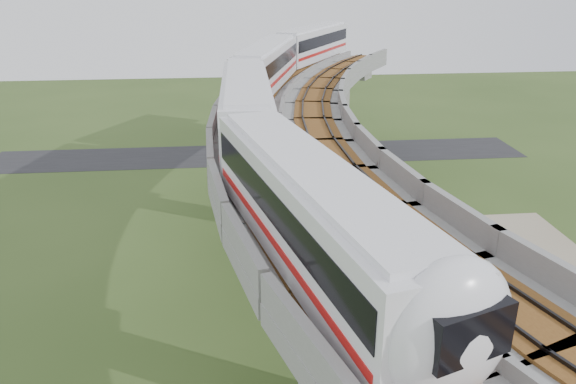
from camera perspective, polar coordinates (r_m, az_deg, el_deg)
ground at (r=37.20m, az=-0.28°, el=-10.43°), size 160.00×160.00×0.00m
dirt_lot at (r=39.24m, az=21.18°, el=-10.20°), size 18.00×26.00×0.04m
asphalt_road at (r=64.54m, az=-2.78°, el=3.85°), size 60.00×8.00×0.03m
viaduct at (r=33.83m, az=6.20°, el=3.07°), size 19.58×73.98×11.40m
metro_train at (r=39.86m, az=-0.14°, el=10.89°), size 14.50×60.81×3.64m
fence at (r=38.82m, az=14.37°, el=-8.42°), size 3.87×38.73×1.50m
tree_0 at (r=58.35m, az=8.60°, el=3.53°), size 2.94×2.94×3.08m
tree_1 at (r=51.57m, az=7.13°, el=1.74°), size 2.88×2.88×3.55m
tree_2 at (r=44.25m, az=7.76°, el=-2.62°), size 2.15×2.15×2.63m
tree_3 at (r=37.85m, az=8.74°, el=-6.73°), size 2.64×2.64×3.05m
tree_4 at (r=29.75m, az=14.76°, el=-15.89°), size 2.47×2.47×3.05m
car_white at (r=35.86m, az=19.75°, el=-12.05°), size 2.98×3.68×1.18m
car_dark at (r=44.83m, az=19.36°, el=-4.83°), size 4.89×3.31×1.32m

